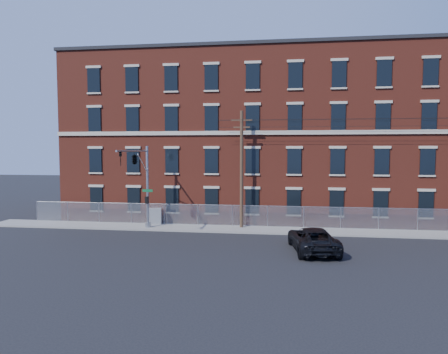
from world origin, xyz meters
TOP-DOWN VIEW (x-y plane):
  - ground at (0.00, 0.00)m, footprint 140.00×140.00m
  - sidewalk at (12.00, 5.00)m, footprint 65.00×3.00m
  - mill_building at (12.00, 13.93)m, footprint 55.30×14.32m
  - chain_link_fence at (12.00, 6.30)m, footprint 59.06×0.06m
  - traffic_signal_mast at (-6.00, 2.18)m, footprint 0.90×6.75m
  - utility_pole_near at (2.00, 5.60)m, footprint 1.80×0.28m
  - pickup_truck at (7.43, -1.30)m, footprint 3.41×6.13m
  - utility_cabinet at (-5.85, 6.00)m, footprint 1.25×0.83m

SIDE VIEW (x-z plane):
  - ground at x=0.00m, z-range 0.00..0.00m
  - sidewalk at x=12.00m, z-range 0.00..0.12m
  - pickup_truck at x=7.43m, z-range 0.00..1.62m
  - utility_cabinet at x=-5.85m, z-range 0.12..1.55m
  - chain_link_fence at x=12.00m, z-range 0.13..1.98m
  - utility_pole_near at x=2.00m, z-range 0.34..10.34m
  - traffic_signal_mast at x=-6.00m, z-range 1.89..8.89m
  - mill_building at x=12.00m, z-range 0.00..16.30m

